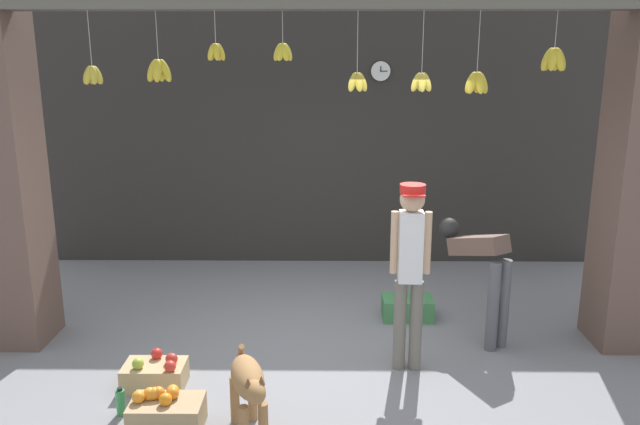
# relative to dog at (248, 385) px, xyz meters

# --- Properties ---
(ground_plane) EXTENTS (60.00, 60.00, 0.00)m
(ground_plane) POSITION_rel_dog_xyz_m (0.49, 1.34, -0.43)
(ground_plane) COLOR gray
(shop_back_wall) EXTENTS (7.24, 0.12, 3.30)m
(shop_back_wall) POSITION_rel_dog_xyz_m (0.49, 4.14, 1.22)
(shop_back_wall) COLOR #2D2B28
(shop_back_wall) RESTS_ON ground_plane
(storefront_awning) EXTENTS (5.34, 0.29, 0.94)m
(storefront_awning) POSITION_rel_dog_xyz_m (0.51, 1.46, 2.69)
(storefront_awning) COLOR #5B564C
(dog) EXTENTS (0.37, 0.80, 0.64)m
(dog) POSITION_rel_dog_xyz_m (0.00, 0.00, 0.00)
(dog) COLOR #9E7042
(dog) RESTS_ON ground_plane
(shopkeeper) EXTENTS (0.34, 0.28, 1.66)m
(shopkeeper) POSITION_rel_dog_xyz_m (1.26, 1.08, 0.55)
(shopkeeper) COLOR #6B665B
(shopkeeper) RESTS_ON ground_plane
(worker_stooping) EXTENTS (0.59, 0.78, 1.13)m
(worker_stooping) POSITION_rel_dog_xyz_m (2.02, 1.69, 0.32)
(worker_stooping) COLOR #56565B
(worker_stooping) RESTS_ON ground_plane
(fruit_crate_oranges) EXTENTS (0.53, 0.33, 0.31)m
(fruit_crate_oranges) POSITION_rel_dog_xyz_m (-0.64, 0.13, -0.30)
(fruit_crate_oranges) COLOR tan
(fruit_crate_oranges) RESTS_ON ground_plane
(fruit_crate_apples) EXTENTS (0.51, 0.33, 0.29)m
(fruit_crate_apples) POSITION_rel_dog_xyz_m (-0.87, 0.74, -0.32)
(fruit_crate_apples) COLOR tan
(fruit_crate_apples) RESTS_ON ground_plane
(produce_box_green) EXTENTS (0.52, 0.34, 0.23)m
(produce_box_green) POSITION_rel_dog_xyz_m (1.41, 2.18, -0.32)
(produce_box_green) COLOR #42844C
(produce_box_green) RESTS_ON ground_plane
(water_bottle) EXTENTS (0.07, 0.07, 0.23)m
(water_bottle) POSITION_rel_dog_xyz_m (-1.03, 0.31, -0.33)
(water_bottle) COLOR #38934C
(water_bottle) RESTS_ON ground_plane
(wall_clock) EXTENTS (0.26, 0.03, 0.26)m
(wall_clock) POSITION_rel_dog_xyz_m (1.23, 4.06, 2.08)
(wall_clock) COLOR black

